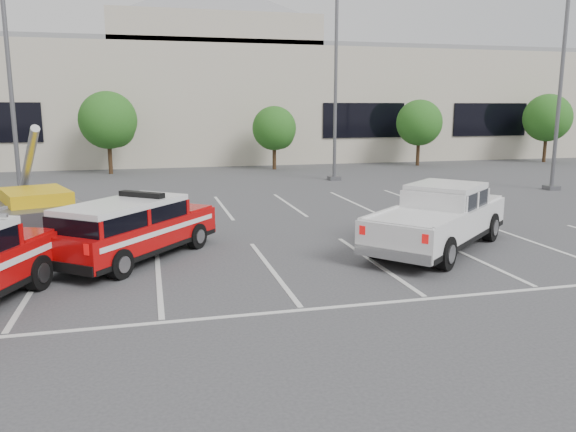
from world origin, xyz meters
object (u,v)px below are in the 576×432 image
(tree_mid_right, at_px, (275,130))
(light_pole_mid, at_px, (336,83))
(white_pickup, at_px, (438,224))
(fire_chief_suv, at_px, (133,233))
(light_pole_right, at_px, (561,79))
(utility_rig, at_px, (33,219))
(tree_far_right, at_px, (548,119))
(tree_mid_left, at_px, (110,122))
(tree_right, at_px, (420,124))
(light_pole_left, at_px, (10,75))
(convention_building, at_px, (185,96))

(tree_mid_right, relative_size, light_pole_mid, 0.39)
(light_pole_mid, relative_size, white_pickup, 1.78)
(tree_mid_right, xyz_separation_m, fire_chief_suv, (-8.37, -20.22, -1.79))
(light_pole_right, bearing_deg, light_pole_mid, 146.31)
(tree_mid_right, height_order, utility_rig, tree_mid_right)
(fire_chief_suv, height_order, white_pickup, white_pickup)
(tree_far_right, bearing_deg, light_pole_right, -127.04)
(tree_mid_left, distance_m, tree_far_right, 30.00)
(tree_right, height_order, light_pole_mid, light_pole_mid)
(tree_mid_right, bearing_deg, light_pole_mid, -72.48)
(tree_right, distance_m, utility_rig, 27.57)
(tree_far_right, xyz_separation_m, utility_rig, (-31.27, -17.42, -2.35))
(light_pole_left, xyz_separation_m, light_pole_right, (24.00, -2.00, 0.00))
(light_pole_left, bearing_deg, tree_mid_right, 37.50)
(convention_building, xyz_separation_m, tree_mid_left, (-5.09, -9.82, -1.68))
(light_pole_right, bearing_deg, tree_mid_left, 150.05)
(tree_far_right, height_order, light_pole_right, light_pole_right)
(light_pole_mid, height_order, light_pole_right, same)
(tree_far_right, relative_size, white_pickup, 0.84)
(light_pole_right, bearing_deg, tree_right, 94.31)
(light_pole_mid, bearing_deg, tree_far_right, 18.48)
(light_pole_left, height_order, white_pickup, light_pole_left)
(tree_mid_left, relative_size, tree_mid_right, 1.21)
(light_pole_mid, bearing_deg, tree_mid_right, 107.52)
(convention_building, relative_size, tree_far_right, 12.38)
(tree_right, bearing_deg, tree_far_right, 0.00)
(white_pickup, bearing_deg, light_pole_left, -170.93)
(tree_far_right, bearing_deg, tree_mid_left, 180.00)
(tree_right, distance_m, fire_chief_suv, 27.40)
(tree_far_right, relative_size, light_pole_right, 0.47)
(light_pole_right, bearing_deg, tree_far_right, 52.96)
(convention_building, bearing_deg, white_pickup, -81.18)
(light_pole_mid, distance_m, white_pickup, 15.85)
(convention_building, relative_size, utility_rig, 12.71)
(light_pole_right, relative_size, utility_rig, 2.17)
(fire_chief_suv, bearing_deg, light_pole_mid, 92.70)
(tree_far_right, height_order, utility_rig, tree_far_right)
(tree_right, bearing_deg, convention_building, 146.63)
(tree_mid_left, height_order, tree_mid_right, tree_mid_left)
(convention_building, height_order, tree_mid_right, convention_building)
(tree_mid_left, xyz_separation_m, tree_right, (20.00, -0.00, -0.27))
(convention_building, xyz_separation_m, tree_far_right, (24.91, -9.82, -1.68))
(convention_building, relative_size, tree_mid_right, 15.04)
(tree_mid_left, height_order, tree_right, tree_mid_left)
(light_pole_mid, bearing_deg, fire_chief_suv, -125.93)
(convention_building, relative_size, light_pole_right, 5.86)
(light_pole_right, distance_m, utility_rig, 23.26)
(tree_far_right, bearing_deg, white_pickup, -133.61)
(tree_far_right, bearing_deg, convention_building, 158.49)
(tree_mid_left, height_order, light_pole_mid, light_pole_mid)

